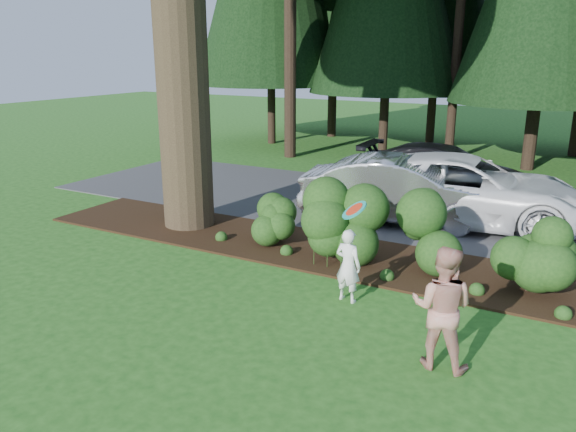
# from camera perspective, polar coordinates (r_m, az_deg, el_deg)

# --- Properties ---
(ground) EXTENTS (80.00, 80.00, 0.00)m
(ground) POSITION_cam_1_polar(r_m,az_deg,el_deg) (9.38, -0.65, -10.50)
(ground) COLOR #1F5016
(ground) RESTS_ON ground
(mulch_bed) EXTENTS (16.00, 2.50, 0.05)m
(mulch_bed) POSITION_cam_1_polar(r_m,az_deg,el_deg) (12.07, 6.99, -4.19)
(mulch_bed) COLOR black
(mulch_bed) RESTS_ON ground
(driveway) EXTENTS (22.00, 6.00, 0.03)m
(driveway) POSITION_cam_1_polar(r_m,az_deg,el_deg) (15.92, 12.78, 0.58)
(driveway) COLOR #38383A
(driveway) RESTS_ON ground
(shrub_row) EXTENTS (6.53, 1.60, 1.61)m
(shrub_row) POSITION_cam_1_polar(r_m,az_deg,el_deg) (11.47, 10.48, -1.31)
(shrub_row) COLOR #1A3D12
(shrub_row) RESTS_ON ground
(lily_cluster) EXTENTS (0.69, 0.09, 0.57)m
(lily_cluster) POSITION_cam_1_polar(r_m,az_deg,el_deg) (11.28, 4.03, -3.05)
(lily_cluster) COLOR #1A3D12
(lily_cluster) RESTS_ON ground
(car_silver_wagon) EXTENTS (5.27, 2.69, 1.66)m
(car_silver_wagon) POSITION_cam_1_polar(r_m,az_deg,el_deg) (14.50, 11.42, 2.57)
(car_silver_wagon) COLOR #B8B8BD
(car_silver_wagon) RESTS_ON driveway
(car_white_suv) EXTENTS (6.46, 3.55, 1.72)m
(car_white_suv) POSITION_cam_1_polar(r_m,az_deg,el_deg) (14.85, 17.61, 2.56)
(car_white_suv) COLOR white
(car_white_suv) RESTS_ON driveway
(car_dark_suv) EXTENTS (5.17, 2.21, 1.48)m
(car_dark_suv) POSITION_cam_1_polar(r_m,az_deg,el_deg) (17.77, 15.55, 4.53)
(car_dark_suv) COLOR black
(car_dark_suv) RESTS_ON driveway
(child) EXTENTS (0.52, 0.38, 1.32)m
(child) POSITION_cam_1_polar(r_m,az_deg,el_deg) (9.85, 6.12, -5.03)
(child) COLOR white
(child) RESTS_ON ground
(adult) EXTENTS (0.89, 0.71, 1.77)m
(adult) POSITION_cam_1_polar(r_m,az_deg,el_deg) (8.03, 15.35, -8.98)
(adult) COLOR #B93718
(adult) RESTS_ON ground
(frisbee) EXTENTS (0.51, 0.46, 0.40)m
(frisbee) POSITION_cam_1_polar(r_m,az_deg,el_deg) (9.74, 6.75, 0.62)
(frisbee) COLOR teal
(frisbee) RESTS_ON ground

